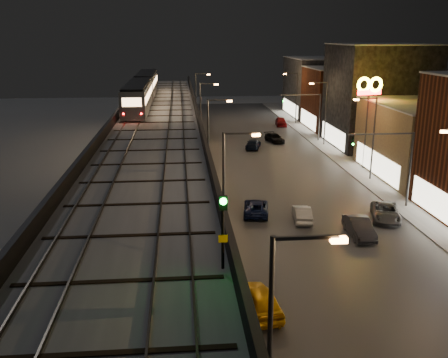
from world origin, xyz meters
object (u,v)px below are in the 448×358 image
subway_train (143,89)px  car_mid_silver (256,208)px  car_onc_red (281,122)px  car_onc_silver (359,228)px  car_onc_dark (386,213)px  car_onc_white (274,138)px  rail_signal (223,218)px  car_mid_dark (253,144)px  car_taxi (259,300)px  car_near_white (302,214)px

subway_train → car_mid_silver: size_ratio=7.37×
car_mid_silver → subway_train: bearing=-59.0°
subway_train → car_onc_red: size_ratio=7.59×
car_onc_silver → car_onc_dark: size_ratio=0.92×
car_onc_white → car_onc_silver: bearing=-104.4°
rail_signal → car_onc_white: rail_signal is taller
car_mid_dark → car_onc_white: bearing=-118.3°
car_mid_dark → car_onc_silver: size_ratio=0.99×
subway_train → car_onc_dark: subway_train is taller
rail_signal → car_mid_dark: rail_signal is taller
car_taxi → car_mid_dark: (5.85, 42.31, -0.13)m
car_onc_silver → car_onc_dark: bearing=45.5°
car_mid_silver → car_onc_red: bearing=-95.4°
car_onc_dark → car_onc_red: 46.02m
car_near_white → car_onc_silver: (3.63, -3.75, 0.09)m
rail_signal → car_near_white: size_ratio=0.76×
rail_signal → car_onc_silver: rail_signal is taller
car_onc_red → car_near_white: bearing=-93.3°
subway_train → car_mid_dark: bearing=-6.1°
car_onc_white → car_onc_red: (3.69, 13.42, 0.12)m
car_mid_silver → car_onc_red: car_onc_red is taller
car_mid_dark → car_onc_dark: (7.20, -28.64, 0.03)m
subway_train → car_near_white: subway_train is taller
car_onc_white → car_onc_red: car_onc_red is taller
car_mid_silver → car_onc_silver: (7.28, -5.72, 0.11)m
rail_signal → car_taxi: bearing=70.3°
car_near_white → car_onc_white: (3.70, 32.20, -0.02)m
car_near_white → car_onc_silver: 5.22m
car_taxi → car_onc_white: (9.60, 46.26, -0.14)m
car_taxi → car_near_white: 15.25m
car_mid_silver → rail_signal: bearing=86.9°
car_taxi → car_onc_dark: bearing=-142.1°
subway_train → car_mid_dark: (15.00, -1.61, -7.59)m
car_taxi → rail_signal: bearing=61.9°
car_onc_white → rail_signal: bearing=-117.2°
car_taxi → car_onc_dark: size_ratio=0.94×
car_taxi → car_near_white: bearing=-121.2°
car_onc_silver → rail_signal: bearing=-122.3°
rail_signal → car_mid_dark: 51.36m
subway_train → car_mid_dark: size_ratio=7.57×
rail_signal → car_taxi: 11.40m
rail_signal → car_onc_white: 55.92m
car_onc_dark → car_onc_white: (-3.46, 32.60, -0.04)m
car_mid_silver → car_onc_white: bearing=-94.9°
car_mid_dark → car_taxi: bearing=97.3°
car_mid_dark → car_onc_white: (3.75, 3.95, -0.01)m
car_mid_dark → car_onc_red: (7.44, 17.38, 0.11)m
car_onc_dark → car_taxi: bearing=-116.7°
car_mid_dark → car_onc_dark: 29.54m
car_onc_red → car_mid_silver: bearing=-98.3°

